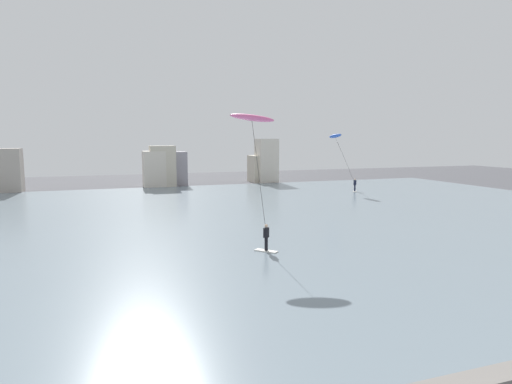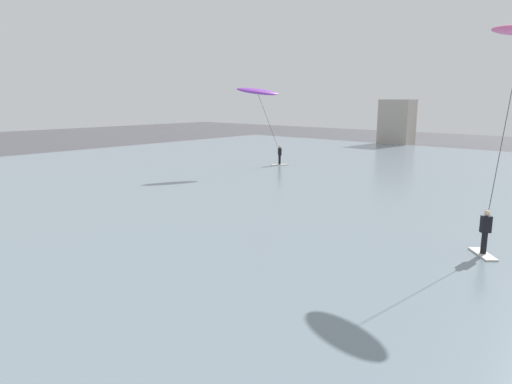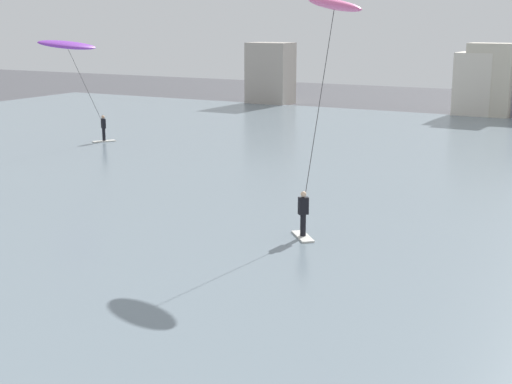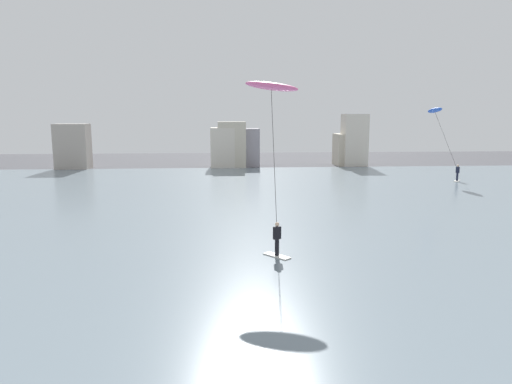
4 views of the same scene
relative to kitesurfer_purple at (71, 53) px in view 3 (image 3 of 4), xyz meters
name	(u,v)px [view 3 (image 3 of 4)]	position (x,y,z in m)	size (l,w,h in m)	color
water_bay	(370,178)	(17.80, 0.89, -5.63)	(84.00, 52.00, 0.10)	slate
kitesurfer_purple	(71,53)	(0.00, 0.00, 0.00)	(2.58, 5.84, 6.51)	silver
kitesurfer_pink	(331,29)	(19.17, -7.72, 1.52)	(2.96, 4.25, 8.37)	silver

